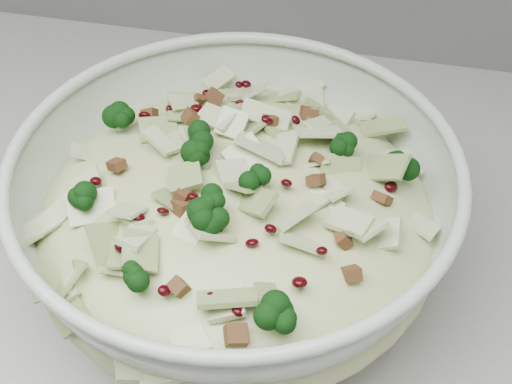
% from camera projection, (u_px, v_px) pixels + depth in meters
% --- Properties ---
extents(mixing_bowl, '(0.39, 0.39, 0.14)m').
position_uv_depth(mixing_bowl, '(236.00, 219.00, 0.58)').
color(mixing_bowl, '#B6C8B7').
rests_on(mixing_bowl, counter).
extents(salad, '(0.35, 0.35, 0.14)m').
position_uv_depth(salad, '(236.00, 199.00, 0.57)').
color(salad, '#C3CF8E').
rests_on(salad, mixing_bowl).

